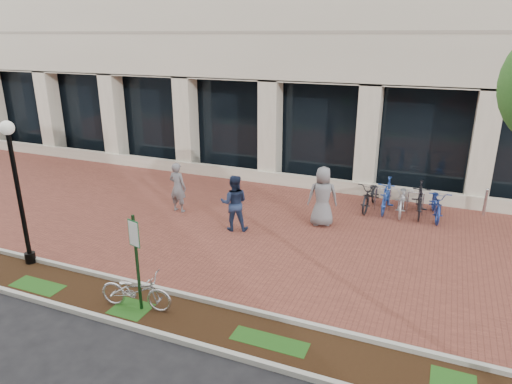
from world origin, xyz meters
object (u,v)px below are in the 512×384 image
at_px(parking_sign, 136,251).
at_px(bike_rack_cluster, 403,198).
at_px(lamppost, 17,186).
at_px(pedestrian_mid, 234,203).
at_px(pedestrian_left, 178,187).
at_px(locked_bicycle, 136,290).
at_px(bollard, 485,202).
at_px(pedestrian_right, 323,196).

height_order(parking_sign, bike_rack_cluster, parking_sign).
height_order(lamppost, pedestrian_mid, lamppost).
bearing_deg(pedestrian_left, parking_sign, 118.53).
relative_size(lamppost, bike_rack_cluster, 1.26).
xyz_separation_m(parking_sign, pedestrian_left, (-2.44, 5.60, -0.59)).
bearing_deg(locked_bicycle, bollard, -47.73).
relative_size(parking_sign, pedestrian_left, 1.30).
height_order(pedestrian_left, pedestrian_right, pedestrian_right).
bearing_deg(pedestrian_right, bike_rack_cluster, -155.39).
bearing_deg(pedestrian_left, bike_rack_cluster, -153.83).
height_order(pedestrian_left, bike_rack_cluster, pedestrian_left).
bearing_deg(pedestrian_left, lamppost, 75.71).
bearing_deg(parking_sign, pedestrian_mid, 104.22).
relative_size(locked_bicycle, pedestrian_left, 0.97).
distance_m(parking_sign, locked_bicycle, 1.03).
height_order(parking_sign, bollard, parking_sign).
relative_size(pedestrian_right, bollard, 2.00).
bearing_deg(pedestrian_mid, parking_sign, 70.28).
height_order(locked_bicycle, pedestrian_left, pedestrian_left).
distance_m(lamppost, locked_bicycle, 4.46).
bearing_deg(bollard, parking_sign, -128.86).
relative_size(pedestrian_left, pedestrian_mid, 0.98).
bearing_deg(bollard, bike_rack_cluster, -161.63).
xyz_separation_m(pedestrian_left, pedestrian_mid, (2.50, -0.70, 0.02)).
distance_m(locked_bicycle, pedestrian_mid, 4.91).
height_order(parking_sign, pedestrian_right, parking_sign).
height_order(locked_bicycle, bollard, bollard).
bearing_deg(bollard, pedestrian_left, -159.53).
bearing_deg(parking_sign, lamppost, -174.90).
bearing_deg(lamppost, pedestrian_right, 40.14).
bearing_deg(parking_sign, pedestrian_right, 83.11).
relative_size(lamppost, bollard, 3.97).
distance_m(lamppost, bollard, 14.59).
relative_size(lamppost, locked_bicycle, 2.27).
xyz_separation_m(locked_bicycle, pedestrian_right, (2.65, 6.32, 0.53)).
relative_size(locked_bicycle, pedestrian_right, 0.88).
xyz_separation_m(pedestrian_left, bollard, (9.95, 3.71, -0.39)).
bearing_deg(bike_rack_cluster, parking_sign, -121.30).
relative_size(parking_sign, lamppost, 0.59).
relative_size(parking_sign, bollard, 2.35).
relative_size(lamppost, pedestrian_left, 2.21).
bearing_deg(locked_bicycle, lamppost, 71.88).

